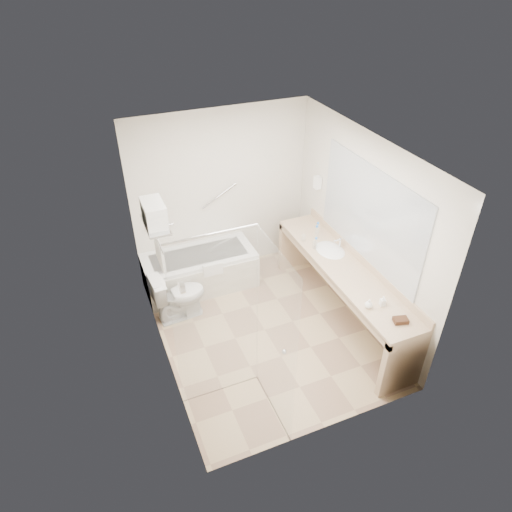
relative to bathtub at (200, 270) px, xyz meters
name	(u,v)px	position (x,y,z in m)	size (l,w,h in m)	color
floor	(265,330)	(0.50, -1.24, -0.28)	(3.20, 3.20, 0.00)	tan
ceiling	(267,150)	(0.50, -1.24, 2.22)	(2.60, 3.20, 0.10)	white
wall_back	(221,194)	(0.50, 0.36, 0.97)	(2.60, 0.10, 2.50)	beige
wall_front	(336,344)	(0.50, -2.84, 0.97)	(2.60, 0.10, 2.50)	beige
wall_left	(156,278)	(-0.80, -1.24, 0.97)	(0.10, 3.20, 2.50)	beige
wall_right	(360,230)	(1.80, -1.24, 0.97)	(0.10, 3.20, 2.50)	beige
bathtub	(200,270)	(0.00, 0.00, 0.00)	(1.60, 0.73, 0.59)	white
grab_bar_short	(159,226)	(-0.45, 0.32, 0.67)	(0.03, 0.03, 0.40)	silver
grab_bar_long	(219,196)	(0.45, 0.32, 0.97)	(0.03, 0.03, 0.60)	silver
shower_enclosure	(245,329)	(-0.13, -2.16, 0.79)	(0.96, 0.91, 2.11)	silver
towel_shelf	(155,220)	(-0.67, -0.89, 1.48)	(0.24, 0.55, 0.81)	silver
vanity_counter	(342,280)	(1.52, -1.39, 0.36)	(0.55, 2.70, 0.95)	tan
sink	(330,252)	(1.55, -0.99, 0.54)	(0.40, 0.52, 0.14)	white
faucet	(340,243)	(1.70, -0.99, 0.65)	(0.03, 0.03, 0.14)	silver
mirror	(370,215)	(1.79, -1.39, 1.27)	(0.02, 2.00, 1.20)	#ACB2B8
hairdryer_unit	(317,182)	(1.75, -0.19, 1.17)	(0.08, 0.10, 0.18)	white
toilet	(179,296)	(-0.45, -0.54, 0.08)	(0.40, 0.72, 0.70)	white
amenity_basket	(401,320)	(1.55, -2.50, 0.60)	(0.15, 0.10, 0.05)	#4A2D1A
soap_bottle_a	(382,303)	(1.53, -2.19, 0.60)	(0.06, 0.13, 0.06)	white
soap_bottle_b	(369,304)	(1.36, -2.17, 0.62)	(0.09, 0.11, 0.09)	white
water_bottle_left	(318,229)	(1.58, -0.57, 0.66)	(0.06, 0.06, 0.19)	silver
water_bottle_mid	(316,244)	(1.38, -0.89, 0.66)	(0.06, 0.06, 0.18)	silver
water_bottle_right	(317,232)	(1.52, -0.66, 0.67)	(0.06, 0.06, 0.21)	silver
drinking_glass_near	(303,238)	(1.33, -0.64, 0.62)	(0.07, 0.07, 0.08)	silver
drinking_glass_far	(315,245)	(1.39, -0.86, 0.62)	(0.07, 0.07, 0.09)	silver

